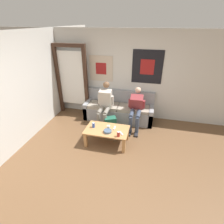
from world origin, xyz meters
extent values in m
plane|color=brown|center=(0.00, 0.00, 0.00)|extent=(18.00, 18.00, 0.00)
cube|color=silver|center=(0.00, 2.54, 1.27)|extent=(10.00, 0.05, 2.55)
cube|color=beige|center=(-0.76, 2.50, 1.45)|extent=(0.71, 0.01, 0.75)
cube|color=maroon|center=(-0.76, 2.50, 1.45)|extent=(0.32, 0.01, 0.34)
cube|color=black|center=(0.58, 2.50, 1.57)|extent=(0.84, 0.01, 0.92)
cube|color=maroon|center=(0.58, 2.50, 1.57)|extent=(0.38, 0.01, 0.41)
cube|color=#382319|center=(-2.09, 2.31, 1.02)|extent=(0.10, 0.10, 2.05)
cube|color=#382319|center=(-1.19, 2.31, 1.02)|extent=(0.10, 0.10, 2.05)
cube|color=#382319|center=(-1.64, 2.31, 2.10)|extent=(1.00, 0.10, 0.10)
cube|color=silver|center=(-1.64, 2.33, 1.13)|extent=(0.82, 0.02, 1.64)
cube|color=gray|center=(-0.14, 2.45, 0.43)|extent=(2.06, 0.13, 0.86)
cube|color=gray|center=(-0.14, 2.12, 0.20)|extent=(2.06, 0.53, 0.39)
cube|color=gray|center=(-1.11, 2.12, 0.26)|extent=(0.12, 0.53, 0.51)
cube|color=gray|center=(0.83, 2.12, 0.26)|extent=(0.12, 0.53, 0.51)
cube|color=gray|center=(-0.60, 2.12, 0.44)|extent=(0.89, 0.49, 0.10)
cube|color=gray|center=(0.31, 2.12, 0.44)|extent=(0.89, 0.49, 0.10)
cube|color=#B27F4C|center=(-0.18, 0.95, 0.39)|extent=(1.04, 0.62, 0.03)
cube|color=#B27F4C|center=(-0.64, 1.20, 0.19)|extent=(0.07, 0.07, 0.37)
cube|color=#B27F4C|center=(0.28, 1.20, 0.19)|extent=(0.07, 0.07, 0.37)
cube|color=#B27F4C|center=(-0.64, 0.69, 0.19)|extent=(0.07, 0.07, 0.37)
cube|color=#B27F4C|center=(0.28, 0.69, 0.19)|extent=(0.07, 0.07, 0.37)
cylinder|color=gray|center=(-0.57, 1.71, 0.49)|extent=(0.11, 0.40, 0.11)
cylinder|color=gray|center=(-0.57, 1.51, 0.26)|extent=(0.10, 0.10, 0.47)
cube|color=#232328|center=(-0.57, 1.44, 0.03)|extent=(0.11, 0.25, 0.05)
cylinder|color=gray|center=(-0.39, 1.71, 0.49)|extent=(0.11, 0.40, 0.11)
cylinder|color=gray|center=(-0.39, 1.51, 0.26)|extent=(0.10, 0.10, 0.47)
cube|color=#232328|center=(-0.39, 1.44, 0.03)|extent=(0.11, 0.25, 0.05)
cube|color=beige|center=(-0.48, 1.96, 0.75)|extent=(0.34, 0.32, 0.55)
sphere|color=brown|center=(-0.48, 2.04, 1.13)|extent=(0.18, 0.18, 0.18)
cylinder|color=beige|center=(-0.67, 1.96, 0.70)|extent=(0.08, 0.11, 0.29)
cylinder|color=beige|center=(-0.28, 1.96, 0.70)|extent=(0.08, 0.11, 0.29)
cylinder|color=#384256|center=(0.31, 1.72, 0.49)|extent=(0.11, 0.39, 0.11)
cylinder|color=#384256|center=(0.31, 1.52, 0.26)|extent=(0.10, 0.10, 0.47)
cube|color=#232328|center=(0.31, 1.45, 0.03)|extent=(0.11, 0.25, 0.05)
cylinder|color=#384256|center=(0.49, 1.72, 0.49)|extent=(0.11, 0.39, 0.11)
cylinder|color=#384256|center=(0.49, 1.52, 0.26)|extent=(0.10, 0.10, 0.47)
cube|color=#232328|center=(0.49, 1.45, 0.03)|extent=(0.11, 0.25, 0.05)
cube|color=maroon|center=(0.40, 2.01, 0.69)|extent=(0.35, 0.41, 0.50)
sphere|color=beige|center=(0.40, 2.16, 1.01)|extent=(0.16, 0.16, 0.16)
cylinder|color=maroon|center=(0.21, 2.03, 0.65)|extent=(0.08, 0.13, 0.26)
cylinder|color=maroon|center=(0.59, 2.03, 0.65)|extent=(0.08, 0.13, 0.26)
cube|color=#1E5642|center=(-0.25, 1.55, 0.19)|extent=(0.38, 0.33, 0.38)
cube|color=#1E5642|center=(-0.21, 1.47, 0.10)|extent=(0.23, 0.16, 0.17)
cylinder|color=#475B75|center=(-0.13, 0.83, 0.43)|extent=(0.19, 0.19, 0.05)
torus|color=#475B75|center=(-0.13, 0.83, 0.45)|extent=(0.19, 0.19, 0.02)
cylinder|color=silver|center=(-0.15, 0.99, 0.44)|extent=(0.08, 0.08, 0.08)
cylinder|color=black|center=(-0.15, 0.99, 0.49)|extent=(0.00, 0.00, 0.01)
cylinder|color=#28479E|center=(-0.52, 0.96, 0.46)|extent=(0.07, 0.07, 0.12)
cylinder|color=silver|center=(-0.52, 0.96, 0.52)|extent=(0.06, 0.06, 0.00)
cylinder|color=maroon|center=(0.15, 0.73, 0.46)|extent=(0.07, 0.07, 0.12)
cylinder|color=silver|center=(0.15, 0.73, 0.52)|extent=(0.06, 0.06, 0.00)
cube|color=white|center=(0.19, 0.85, 0.41)|extent=(0.12, 0.13, 0.02)
cylinder|color=#333842|center=(0.17, 0.87, 0.43)|extent=(0.01, 0.01, 0.00)
cube|color=white|center=(-0.01, 1.03, 0.41)|extent=(0.04, 0.14, 0.02)
cylinder|color=#333842|center=(-0.01, 1.06, 0.43)|extent=(0.01, 0.01, 0.00)
camera|label=1|loc=(0.76, -2.43, 2.72)|focal=28.00mm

